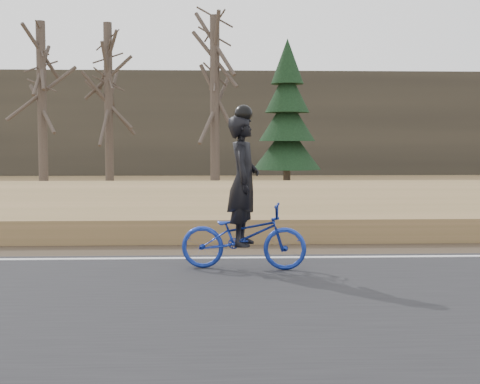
{
  "coord_description": "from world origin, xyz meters",
  "views": [
    {
      "loc": [
        -5.53,
        -10.38,
        1.91
      ],
      "look_at": [
        -5.07,
        0.5,
        1.1
      ],
      "focal_mm": 50.0,
      "sensor_mm": 36.0,
      "label": 1
    }
  ],
  "objects": [
    {
      "name": "cyclist",
      "position": [
        -5.07,
        -0.71,
        0.84
      ],
      "size": [
        1.92,
        0.94,
        2.39
      ],
      "rotation": [
        0.0,
        0.0,
        1.4
      ],
      "color": "navy",
      "rests_on": "road"
    },
    {
      "name": "treeline_backdrop",
      "position": [
        0.0,
        30.0,
        3.0
      ],
      "size": [
        120.0,
        4.0,
        6.0
      ],
      "primitive_type": "cube",
      "color": "#383328",
      "rests_on": "ground"
    },
    {
      "name": "bare_tree_far_left",
      "position": [
        -12.05,
        15.71,
        3.26
      ],
      "size": [
        0.36,
        0.36,
        6.52
      ],
      "primitive_type": "cylinder",
      "color": "#4B3F37",
      "rests_on": "ground"
    },
    {
      "name": "bare_tree_near_left",
      "position": [
        -5.42,
        13.67,
        3.21
      ],
      "size": [
        0.36,
        0.36,
        6.41
      ],
      "primitive_type": "cylinder",
      "color": "#4B3F37",
      "rests_on": "ground"
    },
    {
      "name": "ballast",
      "position": [
        0.0,
        8.0,
        0.23
      ],
      "size": [
        120.0,
        3.0,
        0.45
      ],
      "primitive_type": "cube",
      "color": "slate",
      "rests_on": "ground"
    },
    {
      "name": "embankment",
      "position": [
        0.0,
        4.2,
        0.22
      ],
      "size": [
        120.0,
        5.0,
        0.44
      ],
      "primitive_type": "cube",
      "color": "#96734C",
      "rests_on": "ground"
    },
    {
      "name": "bare_tree_left",
      "position": [
        -9.85,
        17.93,
        3.44
      ],
      "size": [
        0.36,
        0.36,
        6.87
      ],
      "primitive_type": "cylinder",
      "color": "#4B3F37",
      "rests_on": "ground"
    },
    {
      "name": "conifer",
      "position": [
        -2.67,
        15.04,
        2.76
      ],
      "size": [
        2.6,
        2.6,
        5.83
      ],
      "color": "#4B3F37",
      "rests_on": "ground"
    },
    {
      "name": "railroad",
      "position": [
        0.0,
        8.0,
        0.53
      ],
      "size": [
        120.0,
        2.4,
        0.29
      ],
      "color": "black",
      "rests_on": "ballast"
    }
  ]
}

